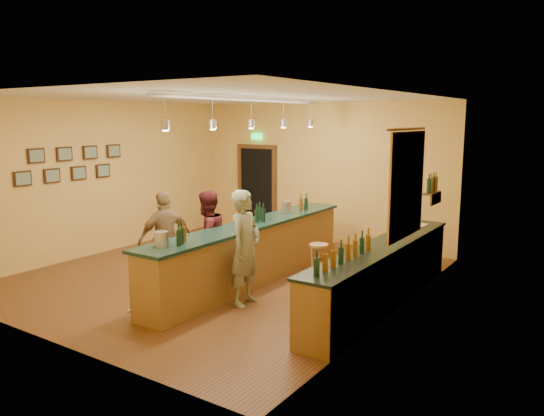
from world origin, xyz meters
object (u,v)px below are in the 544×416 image
Objects in this scene: back_counter at (382,274)px; tasting_bar at (252,248)px; bartender at (245,248)px; customer_a at (207,238)px; bar_stool at (319,252)px; customer_b at (166,239)px.

tasting_bar is (-2.32, -0.18, 0.12)m from back_counter.
back_counter is 2.13m from bartender.
customer_a reaches higher than tasting_bar.
tasting_bar reaches higher than bar_stool.
customer_b reaches higher than customer_a.
bar_stool is at bearing 33.38° from tasting_bar.
back_counter is at bearing 4.46° from tasting_bar.
back_counter is 6.69× the size of bar_stool.
bar_stool is at bearing 135.97° from customer_a.
back_counter is 2.78× the size of customer_a.
tasting_bar is 0.81m from customer_a.
customer_b reaches higher than back_counter.
customer_b is at bearing -141.28° from bar_stool.
tasting_bar is at bearing -175.54° from back_counter.
bartender is at bearing -146.45° from back_counter.
customer_b is at bearing 85.74° from bartender.
bartender is 1.21m from customer_a.
bartender is 2.62× the size of bar_stool.
customer_a is 1.95m from bar_stool.
bartender is (-1.74, -1.15, 0.40)m from back_counter.
tasting_bar is 3.11× the size of customer_a.
customer_b is 2.42× the size of bar_stool.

